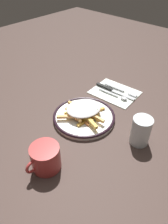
# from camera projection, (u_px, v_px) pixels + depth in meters

# --- Properties ---
(ground_plane) EXTENTS (2.60, 2.60, 0.00)m
(ground_plane) POSITION_uv_depth(u_px,v_px,m) (84.00, 119.00, 0.87)
(ground_plane) COLOR #3F2F29
(plate) EXTENTS (0.25, 0.25, 0.02)m
(plate) POSITION_uv_depth(u_px,v_px,m) (84.00, 117.00, 0.86)
(plate) COLOR white
(plate) RESTS_ON ground_plane
(fries_heap) EXTENTS (0.19, 0.21, 0.04)m
(fries_heap) POSITION_uv_depth(u_px,v_px,m) (84.00, 110.00, 0.84)
(fries_heap) COLOR #F4B25A
(fries_heap) RESTS_ON plate
(napkin) EXTENTS (0.18, 0.22, 0.01)m
(napkin) POSITION_uv_depth(u_px,v_px,m) (115.00, 92.00, 1.01)
(napkin) COLOR white
(napkin) RESTS_ON ground_plane
(fork) EXTENTS (0.03, 0.18, 0.01)m
(fork) POSITION_uv_depth(u_px,v_px,m) (120.00, 90.00, 1.01)
(fork) COLOR silver
(fork) RESTS_ON napkin
(knife) EXTENTS (0.03, 0.21, 0.01)m
(knife) POSITION_uv_depth(u_px,v_px,m) (112.00, 90.00, 1.01)
(knife) COLOR black
(knife) RESTS_ON napkin
(spoon) EXTENTS (0.03, 0.15, 0.01)m
(spoon) POSITION_uv_depth(u_px,v_px,m) (118.00, 96.00, 0.97)
(spoon) COLOR silver
(spoon) RESTS_ON napkin
(water_glass) EXTENTS (0.07, 0.07, 0.11)m
(water_glass) POSITION_uv_depth(u_px,v_px,m) (141.00, 131.00, 0.73)
(water_glass) COLOR silver
(water_glass) RESTS_ON ground_plane
(coffee_mug) EXTENTS (0.12, 0.09, 0.09)m
(coffee_mug) POSITION_uv_depth(u_px,v_px,m) (45.00, 158.00, 0.66)
(coffee_mug) COLOR #AF3533
(coffee_mug) RESTS_ON ground_plane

